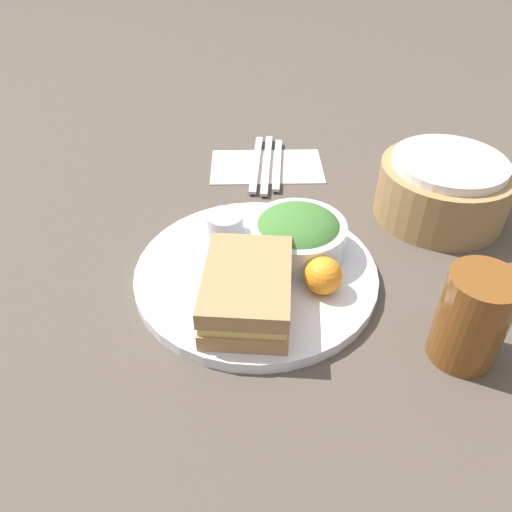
{
  "coord_description": "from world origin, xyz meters",
  "views": [
    {
      "loc": [
        0.47,
        -0.01,
        0.42
      ],
      "look_at": [
        0.0,
        0.0,
        0.04
      ],
      "focal_mm": 35.0,
      "sensor_mm": 36.0,
      "label": 1
    }
  ],
  "objects_px": {
    "sandwich": "(247,290)",
    "fork": "(256,163)",
    "spoon": "(277,164)",
    "plate": "(256,273)",
    "knife": "(267,164)",
    "salad_bowl": "(298,234)",
    "bread_basket": "(443,189)",
    "drink_glass": "(472,318)",
    "dressing_cup": "(225,225)"
  },
  "relations": [
    {
      "from": "salad_bowl",
      "to": "knife",
      "type": "height_order",
      "value": "salad_bowl"
    },
    {
      "from": "sandwich",
      "to": "fork",
      "type": "xyz_separation_m",
      "value": [
        -0.35,
        0.02,
        -0.03
      ]
    },
    {
      "from": "plate",
      "to": "spoon",
      "type": "xyz_separation_m",
      "value": [
        -0.28,
        0.04,
        -0.0
      ]
    },
    {
      "from": "knife",
      "to": "plate",
      "type": "bearing_deg",
      "value": 180.0
    },
    {
      "from": "sandwich",
      "to": "knife",
      "type": "height_order",
      "value": "sandwich"
    },
    {
      "from": "plate",
      "to": "sandwich",
      "type": "bearing_deg",
      "value": -9.36
    },
    {
      "from": "sandwich",
      "to": "knife",
      "type": "xyz_separation_m",
      "value": [
        -0.35,
        0.04,
        -0.03
      ]
    },
    {
      "from": "plate",
      "to": "dressing_cup",
      "type": "relative_size",
      "value": 6.1
    },
    {
      "from": "bread_basket",
      "to": "spoon",
      "type": "distance_m",
      "value": 0.27
    },
    {
      "from": "fork",
      "to": "knife",
      "type": "relative_size",
      "value": 0.95
    },
    {
      "from": "dressing_cup",
      "to": "drink_glass",
      "type": "height_order",
      "value": "drink_glass"
    },
    {
      "from": "drink_glass",
      "to": "spoon",
      "type": "height_order",
      "value": "drink_glass"
    },
    {
      "from": "drink_glass",
      "to": "sandwich",
      "type": "bearing_deg",
      "value": -104.66
    },
    {
      "from": "knife",
      "to": "salad_bowl",
      "type": "bearing_deg",
      "value": -168.39
    },
    {
      "from": "fork",
      "to": "spoon",
      "type": "relative_size",
      "value": 1.11
    },
    {
      "from": "plate",
      "to": "sandwich",
      "type": "distance_m",
      "value": 0.08
    },
    {
      "from": "sandwich",
      "to": "drink_glass",
      "type": "distance_m",
      "value": 0.23
    },
    {
      "from": "dressing_cup",
      "to": "knife",
      "type": "relative_size",
      "value": 0.25
    },
    {
      "from": "drink_glass",
      "to": "knife",
      "type": "bearing_deg",
      "value": -155.1
    },
    {
      "from": "plate",
      "to": "knife",
      "type": "height_order",
      "value": "plate"
    },
    {
      "from": "drink_glass",
      "to": "spoon",
      "type": "relative_size",
      "value": 0.63
    },
    {
      "from": "salad_bowl",
      "to": "fork",
      "type": "height_order",
      "value": "salad_bowl"
    },
    {
      "from": "sandwich",
      "to": "fork",
      "type": "relative_size",
      "value": 0.76
    },
    {
      "from": "fork",
      "to": "knife",
      "type": "distance_m",
      "value": 0.02
    },
    {
      "from": "salad_bowl",
      "to": "bread_basket",
      "type": "xyz_separation_m",
      "value": [
        -0.1,
        0.22,
        0.0
      ]
    },
    {
      "from": "fork",
      "to": "plate",
      "type": "bearing_deg",
      "value": -176.38
    },
    {
      "from": "plate",
      "to": "bread_basket",
      "type": "xyz_separation_m",
      "value": [
        -0.14,
        0.27,
        0.04
      ]
    },
    {
      "from": "plate",
      "to": "drink_glass",
      "type": "bearing_deg",
      "value": 59.5
    },
    {
      "from": "plate",
      "to": "sandwich",
      "type": "height_order",
      "value": "sandwich"
    },
    {
      "from": "knife",
      "to": "drink_glass",
      "type": "bearing_deg",
      "value": -150.16
    },
    {
      "from": "dressing_cup",
      "to": "drink_glass",
      "type": "bearing_deg",
      "value": 52.03
    },
    {
      "from": "sandwich",
      "to": "salad_bowl",
      "type": "xyz_separation_m",
      "value": [
        -0.1,
        0.06,
        0.0
      ]
    },
    {
      "from": "salad_bowl",
      "to": "drink_glass",
      "type": "bearing_deg",
      "value": 45.2
    },
    {
      "from": "plate",
      "to": "fork",
      "type": "relative_size",
      "value": 1.58
    },
    {
      "from": "plate",
      "to": "spoon",
      "type": "height_order",
      "value": "plate"
    },
    {
      "from": "sandwich",
      "to": "drink_glass",
      "type": "height_order",
      "value": "drink_glass"
    },
    {
      "from": "fork",
      "to": "spoon",
      "type": "xyz_separation_m",
      "value": [
        0.0,
        0.04,
        0.0
      ]
    },
    {
      "from": "fork",
      "to": "salad_bowl",
      "type": "bearing_deg",
      "value": -164.44
    },
    {
      "from": "plate",
      "to": "spoon",
      "type": "relative_size",
      "value": 1.75
    },
    {
      "from": "salad_bowl",
      "to": "dressing_cup",
      "type": "height_order",
      "value": "salad_bowl"
    },
    {
      "from": "sandwich",
      "to": "spoon",
      "type": "xyz_separation_m",
      "value": [
        -0.35,
        0.05,
        -0.03
      ]
    },
    {
      "from": "dressing_cup",
      "to": "spoon",
      "type": "distance_m",
      "value": 0.23
    },
    {
      "from": "fork",
      "to": "spoon",
      "type": "bearing_deg",
      "value": -90.0
    },
    {
      "from": "plate",
      "to": "dressing_cup",
      "type": "distance_m",
      "value": 0.09
    },
    {
      "from": "salad_bowl",
      "to": "bread_basket",
      "type": "height_order",
      "value": "bread_basket"
    },
    {
      "from": "plate",
      "to": "knife",
      "type": "xyz_separation_m",
      "value": [
        -0.28,
        0.02,
        -0.0
      ]
    },
    {
      "from": "spoon",
      "to": "knife",
      "type": "bearing_deg",
      "value": 90.0
    },
    {
      "from": "salad_bowl",
      "to": "knife",
      "type": "distance_m",
      "value": 0.25
    },
    {
      "from": "salad_bowl",
      "to": "fork",
      "type": "xyz_separation_m",
      "value": [
        -0.25,
        -0.05,
        -0.04
      ]
    },
    {
      "from": "knife",
      "to": "fork",
      "type": "bearing_deg",
      "value": 90.0
    }
  ]
}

